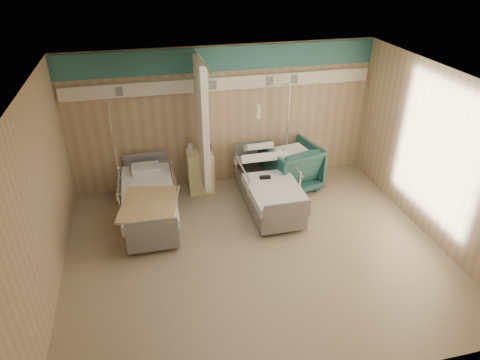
% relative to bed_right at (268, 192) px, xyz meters
% --- Properties ---
extents(ground, '(6.00, 5.00, 0.00)m').
position_rel_bed_right_xyz_m(ground, '(-0.60, -1.30, -0.32)').
color(ground, gray).
rests_on(ground, ground).
extents(room_walls, '(6.04, 5.04, 2.82)m').
position_rel_bed_right_xyz_m(room_walls, '(-0.63, -1.05, 1.55)').
color(room_walls, tan).
rests_on(room_walls, ground).
extents(bed_right, '(1.00, 2.16, 0.63)m').
position_rel_bed_right_xyz_m(bed_right, '(0.00, 0.00, 0.00)').
color(bed_right, silver).
rests_on(bed_right, ground).
extents(bed_left, '(1.00, 2.16, 0.63)m').
position_rel_bed_right_xyz_m(bed_left, '(-2.20, 0.00, 0.00)').
color(bed_left, silver).
rests_on(bed_left, ground).
extents(bedside_cabinet, '(0.50, 0.48, 0.85)m').
position_rel_bed_right_xyz_m(bedside_cabinet, '(-1.15, 0.90, 0.11)').
color(bedside_cabinet, beige).
rests_on(bedside_cabinet, ground).
extents(visitor_armchair, '(1.22, 1.24, 0.94)m').
position_rel_bed_right_xyz_m(visitor_armchair, '(0.65, 0.60, 0.15)').
color(visitor_armchair, '#1E4C4A').
rests_on(visitor_armchair, ground).
extents(waffle_blanket, '(0.70, 0.64, 0.07)m').
position_rel_bed_right_xyz_m(waffle_blanket, '(0.66, 0.61, 0.66)').
color(waffle_blanket, white).
rests_on(waffle_blanket, visitor_armchair).
extents(iv_stand_right, '(0.37, 0.37, 2.09)m').
position_rel_bed_right_xyz_m(iv_stand_right, '(0.65, 0.93, 0.11)').
color(iv_stand_right, silver).
rests_on(iv_stand_right, ground).
extents(iv_stand_left, '(0.36, 0.36, 2.03)m').
position_rel_bed_right_xyz_m(iv_stand_left, '(-2.71, 0.85, 0.10)').
color(iv_stand_left, silver).
rests_on(iv_stand_left, ground).
extents(call_remote, '(0.21, 0.11, 0.04)m').
position_rel_bed_right_xyz_m(call_remote, '(-0.08, -0.03, 0.34)').
color(call_remote, black).
rests_on(call_remote, bed_right).
extents(tan_blanket, '(1.10, 1.28, 0.04)m').
position_rel_bed_right_xyz_m(tan_blanket, '(-2.19, -0.46, 0.33)').
color(tan_blanket, tan).
rests_on(tan_blanket, bed_left).
extents(toiletry_bag, '(0.26, 0.21, 0.12)m').
position_rel_bed_right_xyz_m(toiletry_bag, '(-1.03, 0.94, 0.60)').
color(toiletry_bag, black).
rests_on(toiletry_bag, bedside_cabinet).
extents(white_cup, '(0.13, 0.13, 0.14)m').
position_rel_bed_right_xyz_m(white_cup, '(-1.31, 1.00, 0.61)').
color(white_cup, white).
rests_on(white_cup, bedside_cabinet).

